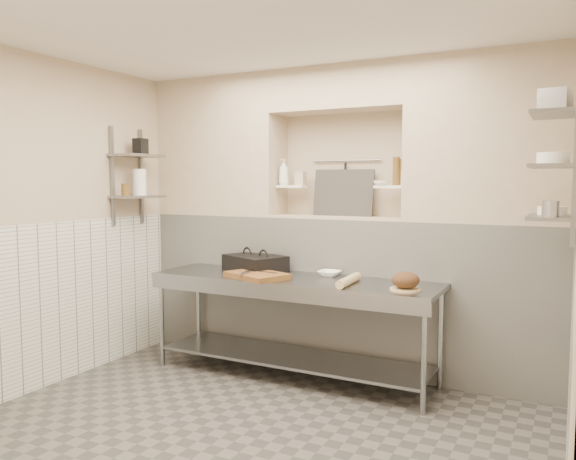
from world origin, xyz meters
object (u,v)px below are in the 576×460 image
Objects in this scene: prep_table at (292,307)px; mixing_bowl at (329,273)px; bowl_alcove at (381,183)px; jug_left at (140,182)px; bottle_soap at (284,172)px; rolling_pin at (349,280)px; panini_press at (255,263)px; cutting_board at (257,275)px; bread_loaf at (406,280)px.

prep_table is 0.45m from mixing_bowl.
bowl_alcove reaches higher than mixing_bowl.
jug_left reaches higher than bowl_alcove.
bottle_soap is at bearing 153.98° from mixing_bowl.
bottle_soap is at bearing 146.36° from rolling_pin.
prep_table is 1.96m from jug_left.
mixing_bowl is at bearing 134.26° from rolling_pin.
panini_press is 1.40m from bowl_alcove.
panini_press is 4.80× the size of bowl_alcove.
panini_press is at bearing -163.46° from bowl_alcove.
bowl_alcove is (0.91, 0.66, 0.81)m from cutting_board.
bottle_soap is at bearing 179.20° from bowl_alcove.
jug_left is at bearing -142.21° from panini_press.
prep_table is at bearing 1.19° from panini_press.
jug_left is at bearing -176.26° from prep_table.
panini_press reaches higher than mixing_bowl.
rolling_pin is 0.48m from bread_loaf.
bread_loaf is at bearing -56.76° from bowl_alcove.
cutting_board is 1.39m from bowl_alcove.
bowl_alcove is at bearing 36.16° from cutting_board.
rolling_pin is at bearing 177.65° from bread_loaf.
jug_left is at bearing -179.71° from bread_loaf.
panini_press is 1.41× the size of rolling_pin.
bread_loaf is 2.77m from jug_left.
jug_left reaches higher than prep_table.
jug_left is at bearing -179.14° from rolling_pin.
bread_loaf is at bearing 1.90° from cutting_board.
bottle_soap reaches higher than cutting_board.
panini_press reaches higher than prep_table.
mixing_bowl is (0.75, 0.04, -0.05)m from panini_press.
jug_left is at bearing 178.71° from cutting_board.
panini_press is 0.40m from cutting_board.
bottle_soap is (-0.36, 0.54, 1.20)m from prep_table.
cutting_board is 2.05× the size of bottle_soap.
cutting_board is 1.58m from jug_left.
bowl_alcove is 2.35m from jug_left.
panini_press is at bearing 158.23° from prep_table.
prep_table is 11.95× the size of bread_loaf.
bottle_soap is 0.98× the size of jug_left.
prep_table is at bearing -140.32° from bowl_alcove.
mixing_bowl is 1.47× the size of bowl_alcove.
panini_press is 2.57× the size of jug_left.
bottle_soap reaches higher than bowl_alcove.
mixing_bowl is 0.94m from bowl_alcove.
bottle_soap is (-0.09, 0.68, 0.92)m from cutting_board.
bread_loaf is (1.32, 0.04, 0.06)m from cutting_board.
bread_loaf is at bearing -2.35° from rolling_pin.
jug_left is at bearing -169.60° from mixing_bowl.
cutting_board is 2.57× the size of mixing_bowl.
prep_table is 0.41m from cutting_board.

